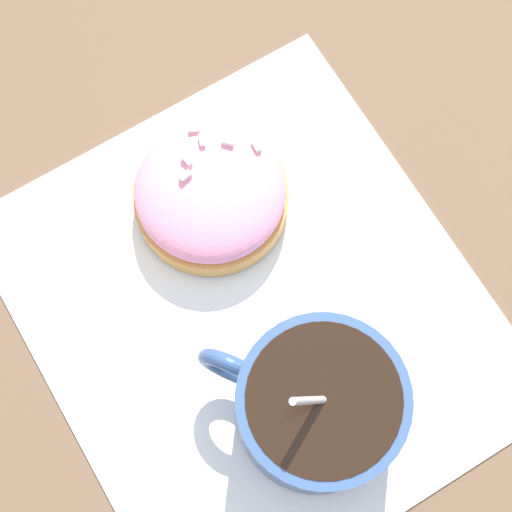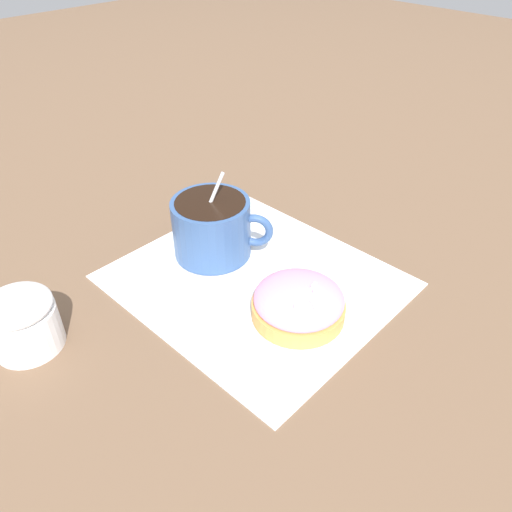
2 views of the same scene
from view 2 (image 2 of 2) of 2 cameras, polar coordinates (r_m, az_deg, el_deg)
ground_plane at (r=0.55m, az=-0.08°, el=-2.86°), size 3.00×3.00×0.00m
paper_napkin at (r=0.55m, az=-0.08°, el=-2.74°), size 0.29×0.26×0.00m
coffee_cup at (r=0.57m, az=-5.02°, el=3.47°), size 0.10×0.09×0.10m
frosted_pastry at (r=0.49m, az=4.89°, el=-5.33°), size 0.09×0.09×0.04m
sugar_bowl at (r=0.51m, az=-25.16°, el=-6.72°), size 0.06×0.06×0.06m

